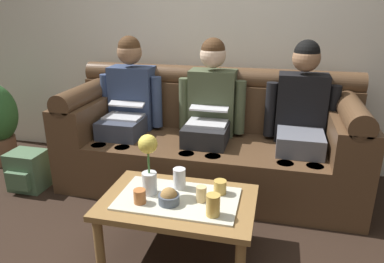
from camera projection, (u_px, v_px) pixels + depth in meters
back_wall_patterned at (223, 6)px, 3.14m from camera, size 6.00×0.12×2.90m
couch at (209, 142)px, 3.02m from camera, size 2.39×0.88×0.96m
person_left at (128, 104)px, 3.08m from camera, size 0.56×0.67×1.22m
person_middle at (210, 109)px, 2.92m from camera, size 0.56×0.67×1.22m
person_right at (301, 116)px, 2.76m from camera, size 0.56×0.67×1.22m
coffee_table at (178, 206)px, 2.14m from camera, size 0.91×0.59×0.39m
flower_vase at (149, 161)px, 2.10m from camera, size 0.11×0.11×0.38m
snack_bowl at (169, 197)px, 2.05m from camera, size 0.12×0.12×0.10m
cup_near_left at (179, 178)px, 2.22m from camera, size 0.08×0.08×0.13m
cup_near_right at (201, 194)px, 2.07m from camera, size 0.06×0.06×0.09m
cup_far_center at (213, 205)px, 1.93m from camera, size 0.08×0.08×0.12m
cup_far_left at (220, 187)px, 2.16m from camera, size 0.08×0.08×0.08m
cup_far_right at (140, 196)px, 2.06m from camera, size 0.07×0.07×0.08m
backpack_left at (28, 171)px, 2.98m from camera, size 0.28×0.27×0.33m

